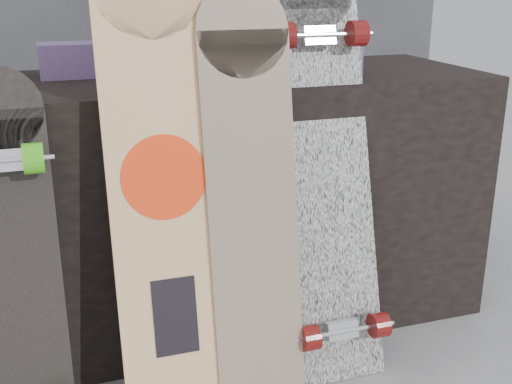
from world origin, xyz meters
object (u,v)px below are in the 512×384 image
object	(u,v)px
longboard_celtic	(251,191)
longboard_cascadia	(322,150)
vendor_table	(228,199)
skateboard_dark	(16,262)
longboard_geisha	(163,170)

from	to	relation	value
longboard_celtic	longboard_cascadia	size ratio (longest dim) A/B	0.89
longboard_cascadia	vendor_table	bearing A→B (deg)	119.52
longboard_cascadia	skateboard_dark	world-z (taller)	longboard_cascadia
longboard_geisha	skateboard_dark	distance (m)	0.40
longboard_geisha	longboard_celtic	bearing A→B (deg)	-7.07
longboard_geisha	skateboard_dark	bearing A→B (deg)	-176.75
longboard_geisha	longboard_cascadia	xyz separation A→B (m)	(0.46, 0.09, -0.01)
longboard_geisha	skateboard_dark	world-z (taller)	longboard_geisha
longboard_geisha	longboard_cascadia	distance (m)	0.47
longboard_geisha	longboard_celtic	distance (m)	0.23
longboard_celtic	longboard_cascadia	world-z (taller)	longboard_cascadia
vendor_table	skateboard_dark	bearing A→B (deg)	-145.85
vendor_table	longboard_cascadia	size ratio (longest dim) A/B	1.32
vendor_table	longboard_geisha	distance (m)	0.55
longboard_celtic	vendor_table	bearing A→B (deg)	82.13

